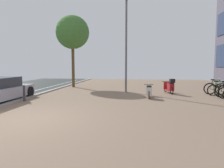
{
  "coord_description": "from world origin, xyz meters",
  "views": [
    {
      "loc": [
        3.64,
        -6.55,
        1.85
      ],
      "look_at": [
        2.76,
        0.66,
        1.17
      ],
      "focal_mm": 33.28,
      "sensor_mm": 36.0,
      "label": 1
    }
  ],
  "objects_px": {
    "scooter_mid": "(170,87)",
    "lamp_post": "(126,40)",
    "scooter_near": "(149,91)",
    "street_tree": "(73,33)",
    "bicycle_rack_06": "(219,90)",
    "bollard_far": "(24,93)",
    "bicycle_rack_07": "(215,89)"
  },
  "relations": [
    {
      "from": "scooter_near",
      "to": "lamp_post",
      "type": "distance_m",
      "value": 4.2
    },
    {
      "from": "bicycle_rack_06",
      "to": "street_tree",
      "type": "xyz_separation_m",
      "value": [
        -10.12,
        3.68,
        4.12
      ]
    },
    {
      "from": "lamp_post",
      "to": "scooter_mid",
      "type": "bearing_deg",
      "value": -10.71
    },
    {
      "from": "bicycle_rack_06",
      "to": "street_tree",
      "type": "distance_m",
      "value": 11.53
    },
    {
      "from": "scooter_near",
      "to": "street_tree",
      "type": "distance_m",
      "value": 8.76
    },
    {
      "from": "street_tree",
      "to": "bollard_far",
      "type": "xyz_separation_m",
      "value": [
        -0.42,
        -6.86,
        -4.05
      ]
    },
    {
      "from": "scooter_near",
      "to": "street_tree",
      "type": "height_order",
      "value": "street_tree"
    },
    {
      "from": "bicycle_rack_07",
      "to": "scooter_mid",
      "type": "bearing_deg",
      "value": -179.59
    },
    {
      "from": "scooter_near",
      "to": "bollard_far",
      "type": "bearing_deg",
      "value": -163.56
    },
    {
      "from": "bicycle_rack_06",
      "to": "bollard_far",
      "type": "height_order",
      "value": "bicycle_rack_06"
    },
    {
      "from": "bicycle_rack_06",
      "to": "street_tree",
      "type": "bearing_deg",
      "value": 160.03
    },
    {
      "from": "bollard_far",
      "to": "street_tree",
      "type": "bearing_deg",
      "value": 86.47
    },
    {
      "from": "scooter_mid",
      "to": "lamp_post",
      "type": "xyz_separation_m",
      "value": [
        -2.84,
        0.54,
        3.05
      ]
    },
    {
      "from": "bicycle_rack_07",
      "to": "scooter_mid",
      "type": "xyz_separation_m",
      "value": [
        -2.8,
        -0.02,
        0.09
      ]
    },
    {
      "from": "bicycle_rack_06",
      "to": "scooter_mid",
      "type": "relative_size",
      "value": 0.79
    },
    {
      "from": "street_tree",
      "to": "bicycle_rack_07",
      "type": "bearing_deg",
      "value": -16.81
    },
    {
      "from": "scooter_mid",
      "to": "lamp_post",
      "type": "bearing_deg",
      "value": 169.29
    },
    {
      "from": "lamp_post",
      "to": "bollard_far",
      "type": "height_order",
      "value": "lamp_post"
    },
    {
      "from": "scooter_near",
      "to": "lamp_post",
      "type": "height_order",
      "value": "lamp_post"
    },
    {
      "from": "scooter_mid",
      "to": "bollard_far",
      "type": "relative_size",
      "value": 2.0
    },
    {
      "from": "bicycle_rack_06",
      "to": "bicycle_rack_07",
      "type": "xyz_separation_m",
      "value": [
        0.03,
        0.61,
        0.02
      ]
    },
    {
      "from": "scooter_mid",
      "to": "bollard_far",
      "type": "height_order",
      "value": "scooter_mid"
    },
    {
      "from": "bicycle_rack_06",
      "to": "lamp_post",
      "type": "bearing_deg",
      "value": 168.64
    },
    {
      "from": "scooter_near",
      "to": "street_tree",
      "type": "xyz_separation_m",
      "value": [
        -5.93,
        4.98,
        4.08
      ]
    },
    {
      "from": "scooter_mid",
      "to": "lamp_post",
      "type": "distance_m",
      "value": 4.2
    },
    {
      "from": "bicycle_rack_06",
      "to": "scooter_mid",
      "type": "height_order",
      "value": "scooter_mid"
    },
    {
      "from": "street_tree",
      "to": "bollard_far",
      "type": "distance_m",
      "value": 7.97
    },
    {
      "from": "scooter_mid",
      "to": "street_tree",
      "type": "relative_size",
      "value": 0.28
    },
    {
      "from": "street_tree",
      "to": "bollard_far",
      "type": "relative_size",
      "value": 7.14
    },
    {
      "from": "bicycle_rack_07",
      "to": "scooter_mid",
      "type": "distance_m",
      "value": 2.8
    },
    {
      "from": "bicycle_rack_07",
      "to": "scooter_near",
      "type": "relative_size",
      "value": 0.81
    },
    {
      "from": "scooter_near",
      "to": "lamp_post",
      "type": "xyz_separation_m",
      "value": [
        -1.42,
        2.43,
        3.12
      ]
    }
  ]
}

